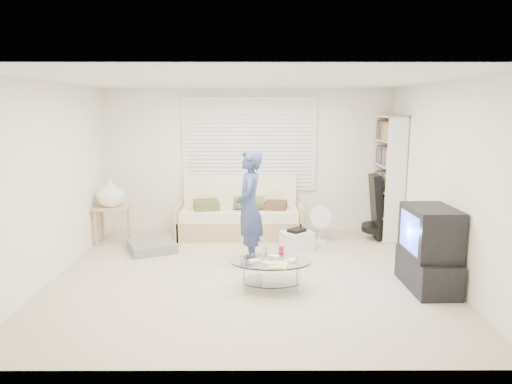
{
  "coord_description": "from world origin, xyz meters",
  "views": [
    {
      "loc": [
        0.09,
        -5.74,
        2.16
      ],
      "look_at": [
        0.11,
        0.3,
        1.05
      ],
      "focal_mm": 32.0,
      "sensor_mm": 36.0,
      "label": 1
    }
  ],
  "objects_px": {
    "bookshelf": "(388,178)",
    "tv_unit": "(429,249)",
    "coffee_table": "(271,266)",
    "futon_sofa": "(240,217)"
  },
  "relations": [
    {
      "from": "tv_unit",
      "to": "coffee_table",
      "type": "relative_size",
      "value": 1.03
    },
    {
      "from": "coffee_table",
      "to": "futon_sofa",
      "type": "bearing_deg",
      "value": 100.84
    },
    {
      "from": "futon_sofa",
      "to": "tv_unit",
      "type": "bearing_deg",
      "value": -44.69
    },
    {
      "from": "bookshelf",
      "to": "coffee_table",
      "type": "relative_size",
      "value": 2.1
    },
    {
      "from": "bookshelf",
      "to": "tv_unit",
      "type": "bearing_deg",
      "value": -93.19
    },
    {
      "from": "bookshelf",
      "to": "tv_unit",
      "type": "xyz_separation_m",
      "value": [
        -0.12,
        -2.24,
        -0.54
      ]
    },
    {
      "from": "futon_sofa",
      "to": "tv_unit",
      "type": "relative_size",
      "value": 2.08
    },
    {
      "from": "futon_sofa",
      "to": "bookshelf",
      "type": "height_order",
      "value": "bookshelf"
    },
    {
      "from": "tv_unit",
      "to": "coffee_table",
      "type": "bearing_deg",
      "value": -178.67
    },
    {
      "from": "tv_unit",
      "to": "coffee_table",
      "type": "height_order",
      "value": "tv_unit"
    }
  ]
}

